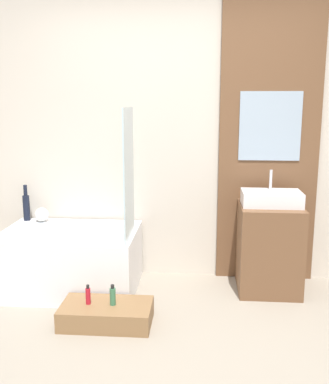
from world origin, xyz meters
TOP-DOWN VIEW (x-y plane):
  - ground_plane at (0.00, 0.00)m, footprint 12.00×12.00m
  - wall_tiled_back at (0.00, 1.58)m, footprint 4.20×0.06m
  - wall_wood_accent at (0.81, 1.53)m, footprint 0.88×0.04m
  - bathtub at (-0.91, 1.13)m, footprint 1.16×0.79m
  - glass_shower_screen at (-0.36, 0.99)m, footprint 0.01×0.46m
  - wooden_step_bench at (-0.47, 0.53)m, footprint 0.67×0.37m
  - vanity_cabinet at (0.81, 1.25)m, footprint 0.52×0.52m
  - sink at (0.81, 1.25)m, footprint 0.49×0.30m
  - vase_tall_dark at (-1.41, 1.45)m, footprint 0.06×0.06m
  - vase_round_light at (-1.25, 1.41)m, footprint 0.13×0.13m
  - bottle_soap_primary at (-0.61, 0.53)m, footprint 0.04×0.04m
  - bottle_soap_secondary at (-0.42, 0.53)m, footprint 0.04×0.04m

SIDE VIEW (x-z plane):
  - ground_plane at x=0.00m, z-range 0.00..0.00m
  - wooden_step_bench at x=-0.47m, z-range 0.00..0.15m
  - bottle_soap_primary at x=-0.61m, z-range 0.14..0.29m
  - bottle_soap_secondary at x=-0.42m, z-range 0.14..0.30m
  - bathtub at x=-0.91m, z-range 0.00..0.53m
  - vanity_cabinet at x=0.81m, z-range 0.00..0.76m
  - vase_round_light at x=-1.25m, z-range 0.53..0.66m
  - vase_tall_dark at x=-1.41m, z-range 0.49..0.83m
  - sink at x=0.81m, z-range 0.67..0.96m
  - glass_shower_screen at x=-0.36m, z-range 0.53..1.58m
  - wall_tiled_back at x=0.00m, z-range 0.00..2.60m
  - wall_wood_accent at x=0.81m, z-range 0.01..2.61m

